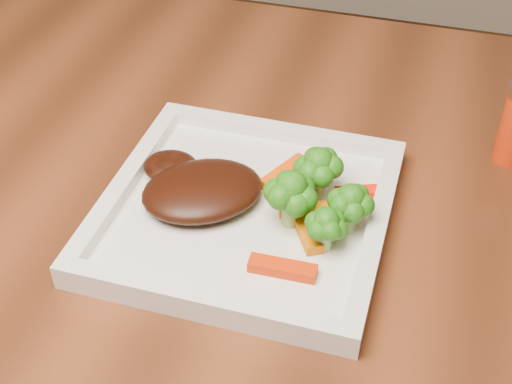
# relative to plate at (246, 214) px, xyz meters

# --- Properties ---
(plate) EXTENTS (0.27, 0.27, 0.01)m
(plate) POSITION_rel_plate_xyz_m (0.00, 0.00, 0.00)
(plate) COLOR white
(plate) RESTS_ON dining_table
(steak) EXTENTS (0.15, 0.14, 0.03)m
(steak) POSITION_rel_plate_xyz_m (-0.04, -0.00, 0.02)
(steak) COLOR black
(steak) RESTS_ON plate
(broccoli_0) EXTENTS (0.07, 0.07, 0.07)m
(broccoli_0) POSITION_rel_plate_xyz_m (0.06, 0.04, 0.04)
(broccoli_0) COLOR #246B11
(broccoli_0) RESTS_ON plate
(broccoli_1) EXTENTS (0.06, 0.06, 0.06)m
(broccoli_1) POSITION_rel_plate_xyz_m (0.10, 0.00, 0.04)
(broccoli_1) COLOR #226811
(broccoli_1) RESTS_ON plate
(broccoli_2) EXTENTS (0.05, 0.05, 0.06)m
(broccoli_2) POSITION_rel_plate_xyz_m (0.08, -0.03, 0.04)
(broccoli_2) COLOR #157A14
(broccoli_2) RESTS_ON plate
(broccoli_3) EXTENTS (0.07, 0.07, 0.06)m
(broccoli_3) POSITION_rel_plate_xyz_m (0.05, -0.01, 0.04)
(broccoli_3) COLOR #2A6611
(broccoli_3) RESTS_ON plate
(carrot_0) EXTENTS (0.06, 0.02, 0.01)m
(carrot_0) POSITION_rel_plate_xyz_m (0.06, -0.07, 0.01)
(carrot_0) COLOR red
(carrot_0) RESTS_ON plate
(carrot_3) EXTENTS (0.05, 0.03, 0.01)m
(carrot_3) POSITION_rel_plate_xyz_m (0.10, 0.05, 0.01)
(carrot_3) COLOR #FE1A04
(carrot_3) RESTS_ON plate
(carrot_4) EXTENTS (0.04, 0.06, 0.01)m
(carrot_4) POSITION_rel_plate_xyz_m (0.02, 0.06, 0.01)
(carrot_4) COLOR #F64604
(carrot_4) RESTS_ON plate
(carrot_5) EXTENTS (0.04, 0.06, 0.01)m
(carrot_5) POSITION_rel_plate_xyz_m (0.06, -0.02, 0.01)
(carrot_5) COLOR #D46303
(carrot_5) RESTS_ON plate
(carrot_6) EXTENTS (0.05, 0.03, 0.01)m
(carrot_6) POSITION_rel_plate_xyz_m (0.06, 0.01, 0.01)
(carrot_6) COLOR orange
(carrot_6) RESTS_ON plate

